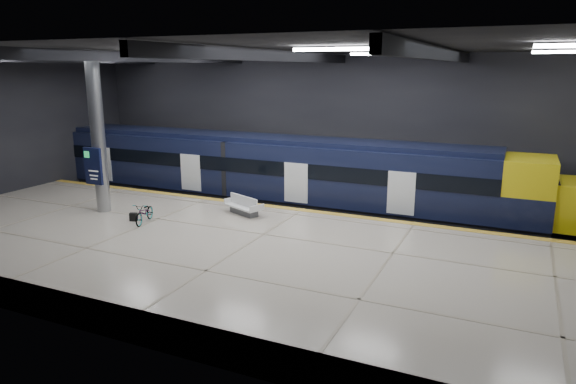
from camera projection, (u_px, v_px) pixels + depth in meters
The scene contains 10 objects.
ground at pixel (275, 253), 20.84m from camera, with size 30.00×30.00×0.00m, color black.
room_shell at pixel (274, 111), 19.50m from camera, with size 30.10×16.10×8.05m.
platform at pixel (245, 260), 18.50m from camera, with size 30.00×11.00×1.10m, color #B5AA99.
safety_strip at pixel (302, 210), 23.01m from camera, with size 30.00×0.40×0.01m, color gold.
rails at pixel (323, 216), 25.69m from camera, with size 30.00×1.52×0.16m.
train at pixel (285, 174), 26.05m from camera, with size 29.40×2.84×3.79m.
bench at pixel (244, 208), 22.29m from camera, with size 2.02×1.44×0.83m.
bicycle at pixel (145, 213), 21.04m from camera, with size 0.57×1.65×0.86m, color #99999E.
pannier_bag at pixel (134, 217), 21.34m from camera, with size 0.30×0.18×0.35m, color black.
info_column at pixel (97, 136), 22.10m from camera, with size 0.90×0.78×6.90m.
Camera 1 is at (8.62, -17.69, 7.31)m, focal length 32.00 mm.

